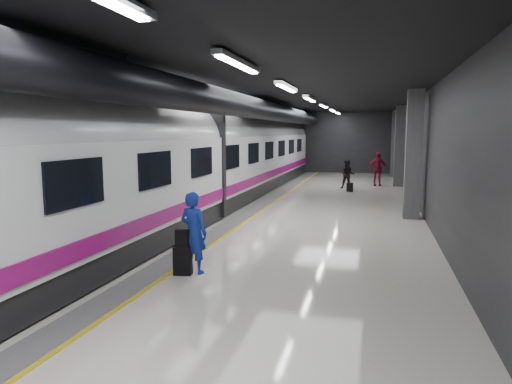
% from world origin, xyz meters
% --- Properties ---
extents(ground, '(40.00, 40.00, 0.00)m').
position_xyz_m(ground, '(0.00, 0.00, 0.00)').
color(ground, silver).
rests_on(ground, ground).
extents(platform_hall, '(10.02, 40.02, 4.51)m').
position_xyz_m(platform_hall, '(-0.29, 0.96, 3.54)').
color(platform_hall, black).
rests_on(platform_hall, ground).
extents(train, '(3.05, 38.00, 4.05)m').
position_xyz_m(train, '(-3.25, -0.00, 2.07)').
color(train, black).
rests_on(train, ground).
extents(traveler_main, '(0.73, 0.57, 1.78)m').
position_xyz_m(traveler_main, '(-0.47, -5.88, 0.89)').
color(traveler_main, '#1724AF').
rests_on(traveler_main, ground).
extents(suitcase_main, '(0.42, 0.31, 0.62)m').
position_xyz_m(suitcase_main, '(-0.65, -6.07, 0.31)').
color(suitcase_main, black).
rests_on(suitcase_main, ground).
extents(shoulder_bag, '(0.28, 0.16, 0.37)m').
position_xyz_m(shoulder_bag, '(-0.64, -6.10, 0.81)').
color(shoulder_bag, black).
rests_on(shoulder_bag, suitcase_main).
extents(traveler_far_a, '(0.78, 0.61, 1.57)m').
position_xyz_m(traveler_far_a, '(1.84, 9.98, 0.78)').
color(traveler_far_a, black).
rests_on(traveler_far_a, ground).
extents(traveler_far_b, '(1.18, 0.61, 1.93)m').
position_xyz_m(traveler_far_b, '(3.38, 11.86, 0.96)').
color(traveler_far_b, maroon).
rests_on(traveler_far_b, ground).
extents(suitcase_far, '(0.34, 0.24, 0.47)m').
position_xyz_m(suitcase_far, '(2.04, 8.79, 0.23)').
color(suitcase_far, black).
rests_on(suitcase_far, ground).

